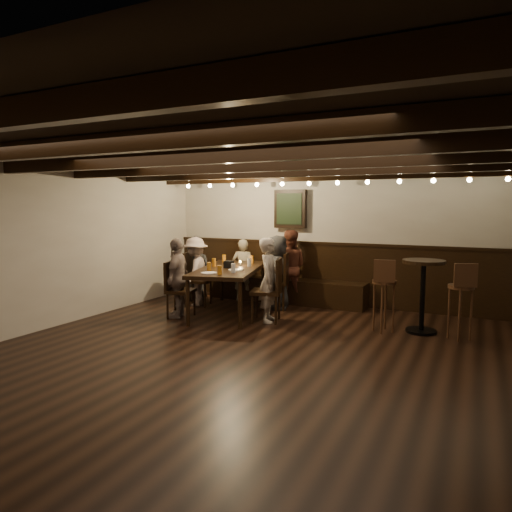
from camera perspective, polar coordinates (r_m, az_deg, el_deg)
The scene contains 27 objects.
room at distance 7.39m, azimuth 4.54°, elevation 0.57°, with size 7.00×7.00×7.00m.
dining_table at distance 7.69m, azimuth -3.34°, elevation -1.93°, with size 1.44×2.23×0.77m.
chair_left_near at distance 8.38m, azimuth -7.35°, elevation -4.15°, with size 0.54×0.54×0.97m.
chair_left_far at distance 7.55m, azimuth -9.48°, elevation -5.47°, with size 0.51×0.51×0.91m.
chair_right_near at distance 8.05m, azimuth 2.47°, elevation -4.49°, with size 0.55×0.55×0.99m.
chair_right_far at distance 7.18m, azimuth 1.42°, elevation -5.80°, with size 0.56×0.56×0.99m.
person_bench_left at distance 8.81m, azimuth -7.58°, elevation -1.53°, with size 0.60×0.39×1.24m, color #252628.
person_bench_centre at distance 8.71m, azimuth -1.64°, elevation -1.73°, with size 0.43×0.28×1.18m, color gray.
person_bench_right at distance 8.41m, azimuth 4.14°, elevation -1.39°, with size 0.67×0.52×1.37m, color brown.
person_left_near at distance 8.33m, azimuth -7.58°, elevation -1.92°, with size 0.81×0.46×1.25m, color gray.
person_left_far at distance 7.49m, azimuth -9.76°, elevation -2.73°, with size 0.75×0.31×1.29m, color gray.
person_right_near at distance 7.99m, azimuth 2.69°, elevation -2.06°, with size 0.63×0.41×1.30m, color #2A2A2D.
person_right_far at distance 7.11m, azimuth 1.65°, elevation -3.00°, with size 0.48×0.32×1.32m, color #B0A495.
pint_a at distance 8.41m, azimuth -4.02°, elevation -0.31°, with size 0.07×0.07×0.14m, color #BF7219.
pint_b at distance 8.24m, azimuth -0.55°, elevation -0.43°, with size 0.07×0.07×0.14m, color #BF7219.
pint_c at distance 7.84m, azimuth -5.29°, elevation -0.80°, with size 0.07×0.07×0.14m, color #BF7219.
pint_d at distance 7.79m, azimuth -0.84°, elevation -0.82°, with size 0.07×0.07×0.14m, color silver.
pint_e at distance 7.30m, azimuth -5.88°, elevation -1.34°, with size 0.07×0.07×0.14m, color #BF7219.
pint_f at distance 7.09m, azimuth -2.86°, elevation -1.53°, with size 0.07×0.07×0.14m, color silver.
pint_g at distance 6.89m, azimuth -4.57°, elevation -1.77°, with size 0.07×0.07×0.14m, color #BF7219.
plate_near at distance 7.05m, azimuth -5.92°, elevation -2.12°, with size 0.24×0.24×0.01m, color white.
plate_far at distance 7.34m, azimuth -2.55°, elevation -1.75°, with size 0.24×0.24×0.01m, color white.
condiment_caddy at distance 7.62m, azimuth -3.43°, elevation -1.06°, with size 0.15×0.10×0.12m, color black.
candle at distance 7.93m, azimuth -1.97°, elevation -1.02°, with size 0.05×0.05×0.05m, color beige.
high_top_table at distance 6.90m, azimuth 20.14°, elevation -3.43°, with size 0.59×0.59×1.05m.
bar_stool_left at distance 6.83m, azimuth 15.67°, elevation -5.89°, with size 0.34×0.36×1.06m.
bar_stool_right at distance 6.77m, azimuth 24.15°, elevation -6.30°, with size 0.36×0.38×1.06m.
Camera 1 is at (2.43, -4.62, 1.81)m, focal length 32.00 mm.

